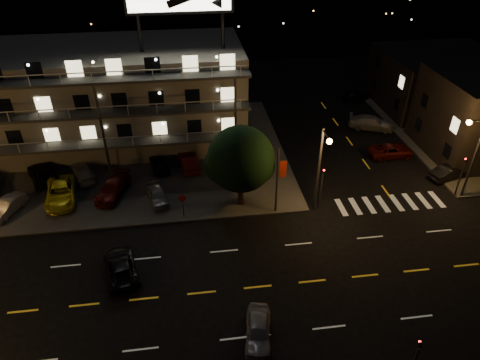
{
  "coord_description": "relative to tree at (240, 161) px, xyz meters",
  "views": [
    {
      "loc": [
        -2.09,
        -20.73,
        23.28
      ],
      "look_at": [
        1.81,
        8.0,
        3.91
      ],
      "focal_mm": 32.0,
      "sensor_mm": 36.0,
      "label": 1
    }
  ],
  "objects": [
    {
      "name": "ground",
      "position": [
        -2.05,
        -9.85,
        -4.61
      ],
      "size": [
        140.0,
        140.0,
        0.0
      ],
      "primitive_type": "plane",
      "color": "black",
      "rests_on": "ground"
    },
    {
      "name": "curb_nw",
      "position": [
        -16.05,
        10.15,
        -4.54
      ],
      "size": [
        44.0,
        24.0,
        0.15
      ],
      "primitive_type": "cube",
      "color": "#3A3937",
      "rests_on": "ground"
    },
    {
      "name": "curb_ne",
      "position": [
        27.95,
        10.15,
        -4.54
      ],
      "size": [
        16.0,
        24.0,
        0.15
      ],
      "primitive_type": "cube",
      "color": "#3A3937",
      "rests_on": "ground"
    },
    {
      "name": "motel",
      "position": [
        -12.0,
        14.04,
        0.73
      ],
      "size": [
        28.0,
        13.8,
        18.1
      ],
      "color": "gray",
      "rests_on": "ground"
    },
    {
      "name": "side_bldg_back",
      "position": [
        27.94,
        18.15,
        -1.11
      ],
      "size": [
        14.06,
        12.0,
        7.0
      ],
      "color": "black",
      "rests_on": "ground"
    },
    {
      "name": "streetlight_nc",
      "position": [
        6.45,
        -1.91,
        0.35
      ],
      "size": [
        0.44,
        1.92,
        8.0
      ],
      "color": "#2D2D30",
      "rests_on": "ground"
    },
    {
      "name": "streetlight_ne",
      "position": [
        20.08,
        -1.55,
        0.35
      ],
      "size": [
        1.92,
        0.44,
        8.0
      ],
      "color": "#2D2D30",
      "rests_on": "ground"
    },
    {
      "name": "signal_nw",
      "position": [
        6.95,
        -1.35,
        -2.04
      ],
      "size": [
        0.2,
        0.27,
        4.6
      ],
      "color": "#2D2D30",
      "rests_on": "ground"
    },
    {
      "name": "signal_ne",
      "position": [
        19.94,
        -1.35,
        -2.04
      ],
      "size": [
        0.27,
        0.2,
        4.6
      ],
      "color": "#2D2D30",
      "rests_on": "ground"
    },
    {
      "name": "banner_north",
      "position": [
        3.03,
        -1.45,
        -1.18
      ],
      "size": [
        0.83,
        0.16,
        6.4
      ],
      "color": "#2D2D30",
      "rests_on": "ground"
    },
    {
      "name": "stop_sign",
      "position": [
        -5.05,
        -1.28,
        -2.9
      ],
      "size": [
        0.91,
        0.11,
        2.61
      ],
      "color": "#2D2D30",
      "rests_on": "ground"
    },
    {
      "name": "tree",
      "position": [
        0.0,
        0.0,
        0.0
      ],
      "size": [
        5.96,
        5.74,
        7.51
      ],
      "color": "black",
      "rests_on": "curb_nw"
    },
    {
      "name": "lot_car_1",
      "position": [
        -20.2,
        1.41,
        -3.83
      ],
      "size": [
        2.69,
        4.05,
        1.26
      ],
      "primitive_type": "imported",
      "rotation": [
        0.0,
        0.0,
        -0.39
      ],
      "color": "gray",
      "rests_on": "curb_nw"
    },
    {
      "name": "lot_car_2",
      "position": [
        -15.96,
        2.72,
        -3.71
      ],
      "size": [
        3.33,
        5.75,
        1.51
      ],
      "primitive_type": "imported",
      "rotation": [
        0.0,
        0.0,
        0.16
      ],
      "color": "yellow",
      "rests_on": "curb_nw"
    },
    {
      "name": "lot_car_3",
      "position": [
        -11.37,
        2.88,
        -3.76
      ],
      "size": [
        3.42,
        5.2,
        1.4
      ],
      "primitive_type": "imported",
      "rotation": [
        0.0,
        0.0,
        -0.33
      ],
      "color": "#5A120C",
      "rests_on": "curb_nw"
    },
    {
      "name": "lot_car_4",
      "position": [
        -7.34,
        1.41,
        -3.82
      ],
      "size": [
        2.4,
        4.04,
        1.29
      ],
      "primitive_type": "imported",
      "rotation": [
        0.0,
        0.0,
        0.25
      ],
      "color": "gray",
      "rests_on": "curb_nw"
    },
    {
      "name": "lot_car_6",
      "position": [
        -18.33,
        6.37,
        -3.74
      ],
      "size": [
        4.33,
        5.71,
        1.44
      ],
      "primitive_type": "imported",
      "rotation": [
        0.0,
        0.0,
        3.57
      ],
      "color": "black",
      "rests_on": "curb_nw"
    },
    {
      "name": "lot_car_7",
      "position": [
        -14.62,
        6.17,
        -3.81
      ],
      "size": [
        3.34,
        4.86,
        1.31
      ],
      "primitive_type": "imported",
      "rotation": [
        0.0,
        0.0,
        3.52
      ],
      "color": "gray",
      "rests_on": "curb_nw"
    },
    {
      "name": "lot_car_8",
      "position": [
        -7.3,
        7.04,
        -3.78
      ],
      "size": [
        2.42,
        4.26,
        1.37
      ],
      "primitive_type": "imported",
      "rotation": [
        0.0,
        0.0,
        3.35
      ],
      "color": "black",
      "rests_on": "curb_nw"
    },
    {
      "name": "lot_car_9",
      "position": [
        -4.38,
        6.78,
        -3.73
      ],
      "size": [
        2.29,
        4.66,
        1.47
      ],
      "primitive_type": "imported",
      "rotation": [
        0.0,
        0.0,
        3.31
      ],
      "color": "#5A120C",
      "rests_on": "curb_nw"
    },
    {
      "name": "side_car_0",
      "position": [
        20.92,
        1.48,
        -3.92
      ],
      "size": [
        4.43,
        2.54,
        1.38
      ],
      "primitive_type": "imported",
      "rotation": [
        0.0,
        0.0,
        1.85
      ],
      "color": "black",
      "rests_on": "ground"
    },
    {
      "name": "side_car_1",
      "position": [
        17.11,
        6.4,
        -3.94
      ],
      "size": [
        4.99,
        2.53,
        1.35
      ],
      "primitive_type": "imported",
      "rotation": [
        0.0,
        0.0,
        1.63
      ],
      "color": "#5A120C",
      "rests_on": "ground"
    },
    {
      "name": "side_car_2",
      "position": [
        17.53,
        12.87,
        -3.84
      ],
      "size": [
        5.7,
        3.91,
        1.53
      ],
      "primitive_type": "imported",
      "rotation": [
        0.0,
        0.0,
        1.2
      ],
      "color": "gray",
      "rests_on": "ground"
    },
    {
      "name": "side_car_3",
      "position": [
        18.71,
        21.16,
        -3.93
      ],
      "size": [
        4.3,
        2.91,
        1.36
      ],
      "primitive_type": "imported",
      "rotation": [
        0.0,
        0.0,
        1.93
      ],
      "color": "black",
      "rests_on": "ground"
    },
    {
      "name": "road_car_east",
      "position": [
        -0.73,
        -13.92,
        -3.94
      ],
      "size": [
        2.27,
        4.15,
        1.34
      ],
      "primitive_type": "imported",
      "rotation": [
        0.0,
        0.0,
        -0.18
      ],
      "color": "gray",
      "rests_on": "ground"
    },
    {
      "name": "road_car_west",
      "position": [
        -9.77,
        -7.16,
        -3.95
      ],
      "size": [
        3.2,
        5.09,
        1.31
      ],
      "primitive_type": "imported",
      "rotation": [
        0.0,
        0.0,
        3.37
      ],
      "color": "black",
      "rests_on": "ground"
    }
  ]
}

